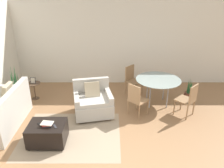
# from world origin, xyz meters

# --- Properties ---
(ground_plane) EXTENTS (20.00, 20.00, 0.00)m
(ground_plane) POSITION_xyz_m (0.00, 0.00, 0.00)
(ground_plane) COLOR #936B47
(wall_back) EXTENTS (12.00, 0.06, 2.75)m
(wall_back) POSITION_xyz_m (0.00, 3.93, 1.38)
(wall_back) COLOR silver
(wall_back) RESTS_ON ground_plane
(area_rug) EXTENTS (2.22, 1.80, 0.01)m
(area_rug) POSITION_xyz_m (-1.01, 0.89, 0.00)
(area_rug) COLOR gray
(area_rug) RESTS_ON ground_plane
(couch) EXTENTS (0.91, 1.76, 0.94)m
(couch) POSITION_xyz_m (-2.71, 1.26, 0.32)
(couch) COLOR #B2ADA3
(couch) RESTS_ON ground_plane
(armchair) EXTENTS (1.10, 1.02, 0.89)m
(armchair) POSITION_xyz_m (-0.58, 1.81, 0.35)
(armchair) COLOR #B2ADA3
(armchair) RESTS_ON ground_plane
(ottoman) EXTENTS (0.78, 0.61, 0.46)m
(ottoman) POSITION_xyz_m (-1.45, 0.62, 0.25)
(ottoman) COLOR black
(ottoman) RESTS_ON ground_plane
(book_stack) EXTENTS (0.26, 0.20, 0.07)m
(book_stack) POSITION_xyz_m (-1.42, 0.59, 0.50)
(book_stack) COLOR black
(book_stack) RESTS_ON ottoman
(tv_remote_primary) EXTENTS (0.15, 0.14, 0.01)m
(tv_remote_primary) POSITION_xyz_m (-1.58, 0.62, 0.46)
(tv_remote_primary) COLOR black
(tv_remote_primary) RESTS_ON ottoman
(tv_remote_secondary) EXTENTS (0.11, 0.15, 0.01)m
(tv_remote_secondary) POSITION_xyz_m (-1.26, 0.55, 0.46)
(tv_remote_secondary) COLOR #333338
(tv_remote_secondary) RESTS_ON ottoman
(potted_plant) EXTENTS (0.40, 0.40, 1.06)m
(potted_plant) POSITION_xyz_m (-2.92, 2.65, 0.24)
(potted_plant) COLOR #333338
(potted_plant) RESTS_ON ground_plane
(side_table) EXTENTS (0.40, 0.40, 0.51)m
(side_table) POSITION_xyz_m (-2.39, 2.66, 0.36)
(side_table) COLOR #4C3828
(side_table) RESTS_ON ground_plane
(picture_frame) EXTENTS (0.15, 0.07, 0.18)m
(picture_frame) POSITION_xyz_m (-2.39, 2.66, 0.60)
(picture_frame) COLOR black
(picture_frame) RESTS_ON side_table
(dining_table) EXTENTS (1.24, 1.24, 0.76)m
(dining_table) POSITION_xyz_m (1.21, 2.37, 0.69)
(dining_table) COLOR #8C9E99
(dining_table) RESTS_ON ground_plane
(dining_chair_near_left) EXTENTS (0.59, 0.59, 0.90)m
(dining_chair_near_left) POSITION_xyz_m (0.54, 1.70, 0.52)
(dining_chair_near_left) COLOR #93704C
(dining_chair_near_left) RESTS_ON ground_plane
(dining_chair_near_right) EXTENTS (0.59, 0.59, 0.90)m
(dining_chair_near_right) POSITION_xyz_m (1.87, 1.70, 0.52)
(dining_chair_near_right) COLOR #93704C
(dining_chair_near_right) RESTS_ON ground_plane
(dining_chair_far_left) EXTENTS (0.59, 0.59, 0.90)m
(dining_chair_far_left) POSITION_xyz_m (0.54, 3.03, 0.52)
(dining_chair_far_left) COLOR #93704C
(dining_chair_far_left) RESTS_ON ground_plane
(potted_plant_small) EXTENTS (0.28, 0.28, 0.68)m
(potted_plant_small) POSITION_xyz_m (2.23, 2.66, 0.18)
(potted_plant_small) COLOR brown
(potted_plant_small) RESTS_ON ground_plane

